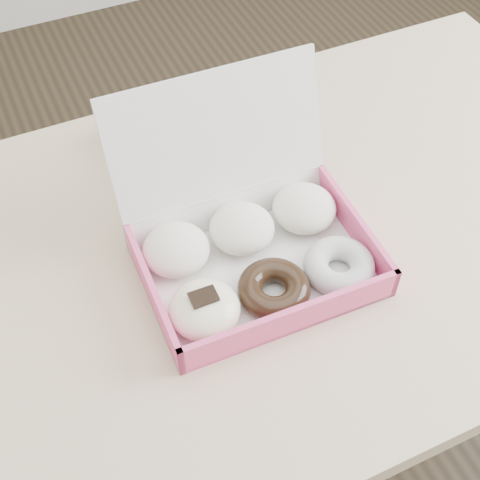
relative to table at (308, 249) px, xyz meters
name	(u,v)px	position (x,y,z in m)	size (l,w,h in m)	color
ground	(287,420)	(0.00, 0.00, -0.67)	(4.00, 4.00, 0.00)	black
table	(308,249)	(0.00, 0.00, 0.00)	(1.20, 0.80, 0.75)	#D3B28B
donut_box	(250,245)	(-0.13, -0.04, 0.12)	(0.34, 0.32, 0.24)	white
newspapers	(189,132)	(-0.11, 0.26, 0.10)	(0.24, 0.19, 0.04)	white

